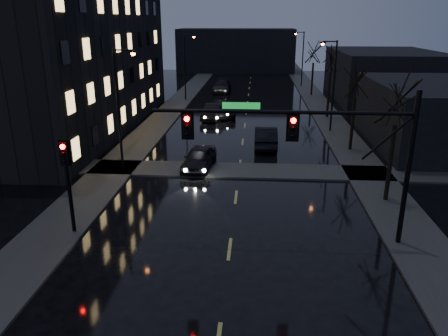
% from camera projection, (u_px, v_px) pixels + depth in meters
% --- Properties ---
extents(sidewalk_left, '(3.00, 140.00, 0.12)m').
position_uv_depth(sidewalk_left, '(164.00, 117.00, 45.47)').
color(sidewalk_left, '#2D2D2B').
rests_on(sidewalk_left, ground).
extents(sidewalk_right, '(3.00, 140.00, 0.12)m').
position_uv_depth(sidewalk_right, '(329.00, 119.00, 44.30)').
color(sidewalk_right, '#2D2D2B').
rests_on(sidewalk_right, ground).
extents(sidewalk_cross, '(40.00, 3.00, 0.12)m').
position_uv_depth(sidewalk_cross, '(239.00, 170.00, 29.31)').
color(sidewalk_cross, '#2D2D2B').
rests_on(sidewalk_cross, ground).
extents(apartment_block, '(12.00, 30.00, 12.00)m').
position_uv_depth(apartment_block, '(63.00, 62.00, 39.39)').
color(apartment_block, black).
rests_on(apartment_block, ground).
extents(commercial_right_near, '(10.00, 14.00, 5.00)m').
position_uv_depth(commercial_right_near, '(439.00, 115.00, 34.53)').
color(commercial_right_near, black).
rests_on(commercial_right_near, ground).
extents(commercial_right_far, '(12.00, 18.00, 6.00)m').
position_uv_depth(commercial_right_far, '(383.00, 75.00, 55.03)').
color(commercial_right_far, black).
rests_on(commercial_right_far, ground).
extents(far_block, '(22.00, 10.00, 8.00)m').
position_uv_depth(far_block, '(236.00, 50.00, 84.40)').
color(far_block, black).
rests_on(far_block, ground).
extents(signal_mast, '(11.11, 0.41, 7.00)m').
position_uv_depth(signal_mast, '(322.00, 139.00, 18.52)').
color(signal_mast, black).
rests_on(signal_mast, ground).
extents(signal_pole_left, '(0.35, 0.41, 4.53)m').
position_uv_depth(signal_pole_left, '(67.00, 174.00, 19.91)').
color(signal_pole_left, black).
rests_on(signal_pole_left, ground).
extents(tree_near, '(3.52, 3.52, 8.08)m').
position_uv_depth(tree_near, '(400.00, 90.00, 22.49)').
color(tree_near, black).
rests_on(tree_near, ground).
extents(tree_mid_a, '(3.30, 3.30, 7.58)m').
position_uv_depth(tree_mid_a, '(357.00, 75.00, 32.06)').
color(tree_mid_a, black).
rests_on(tree_mid_a, ground).
extents(tree_mid_b, '(3.74, 3.74, 8.59)m').
position_uv_depth(tree_mid_b, '(332.00, 52.00, 43.13)').
color(tree_mid_b, black).
rests_on(tree_mid_b, ground).
extents(tree_far, '(3.43, 3.43, 7.88)m').
position_uv_depth(tree_far, '(314.00, 49.00, 56.52)').
color(tree_far, black).
rests_on(tree_far, ground).
extents(streetlight_l_near, '(1.53, 0.28, 8.00)m').
position_uv_depth(streetlight_l_near, '(121.00, 101.00, 27.84)').
color(streetlight_l_near, black).
rests_on(streetlight_l_near, ground).
extents(streetlight_l_far, '(1.53, 0.28, 8.00)m').
position_uv_depth(streetlight_l_far, '(186.00, 62.00, 53.33)').
color(streetlight_l_far, black).
rests_on(streetlight_l_far, ground).
extents(streetlight_r_mid, '(1.53, 0.28, 8.00)m').
position_uv_depth(streetlight_r_mid, '(332.00, 79.00, 38.12)').
color(streetlight_r_mid, black).
rests_on(streetlight_r_mid, ground).
extents(streetlight_r_far, '(1.53, 0.28, 8.00)m').
position_uv_depth(streetlight_r_far, '(301.00, 54.00, 64.54)').
color(streetlight_r_far, black).
rests_on(streetlight_r_far, ground).
extents(oncoming_car_a, '(2.30, 4.67, 1.53)m').
position_uv_depth(oncoming_car_a, '(199.00, 158.00, 29.57)').
color(oncoming_car_a, black).
rests_on(oncoming_car_a, ground).
extents(oncoming_car_b, '(2.22, 4.83, 1.54)m').
position_uv_depth(oncoming_car_b, '(213.00, 112.00, 44.35)').
color(oncoming_car_b, black).
rests_on(oncoming_car_b, ground).
extents(oncoming_car_c, '(3.03, 5.37, 1.42)m').
position_uv_depth(oncoming_car_c, '(223.00, 110.00, 45.55)').
color(oncoming_car_c, black).
rests_on(oncoming_car_c, ground).
extents(oncoming_car_d, '(2.52, 5.71, 1.63)m').
position_uv_depth(oncoming_car_d, '(222.00, 86.00, 60.80)').
color(oncoming_car_d, black).
rests_on(oncoming_car_d, ground).
extents(lead_car, '(1.78, 5.04, 1.66)m').
position_uv_depth(lead_car, '(266.00, 137.00, 34.71)').
color(lead_car, black).
rests_on(lead_car, ground).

